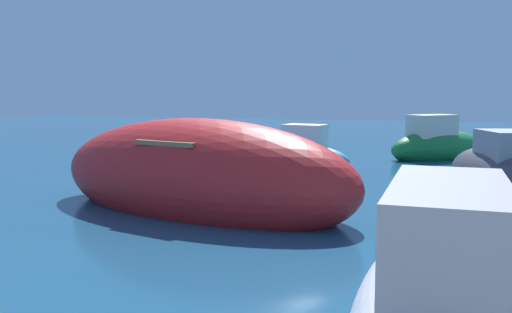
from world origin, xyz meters
The scene contains 6 objects.
moored_boat_0 centered at (-8.20, 5.53, 0.60)m, with size 6.78×3.83×2.17m.
moored_boat_2 centered at (-7.91, 11.55, 0.36)m, with size 3.29×1.56×1.47m.
moored_boat_4 centered at (-12.97, 10.52, 0.33)m, with size 3.92×3.56×1.17m.
moored_boat_5 centered at (-10.72, 15.43, 0.37)m, with size 2.26×3.95×1.32m.
moored_boat_6 centered at (-4.23, 15.45, 0.43)m, with size 3.59×3.59×1.70m.
moored_boat_9 centered at (-2.88, 8.98, 0.41)m, with size 2.59×4.22×1.66m.
Camera 1 is at (-3.88, -3.75, 2.14)m, focal length 39.40 mm.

